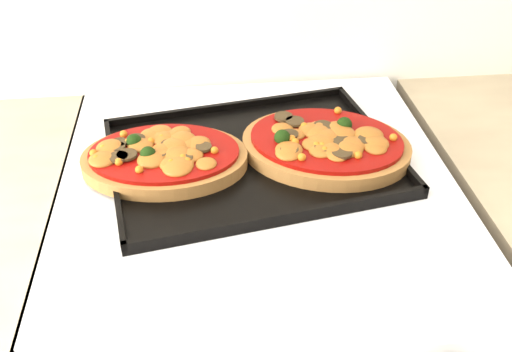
{
  "coord_description": "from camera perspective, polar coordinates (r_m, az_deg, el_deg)",
  "views": [
    {
      "loc": [
        -0.09,
        1.01,
        1.42
      ],
      "look_at": [
        -0.02,
        1.68,
        0.92
      ],
      "focal_mm": 40.0,
      "sensor_mm": 36.0,
      "label": 1
    }
  ],
  "objects": [
    {
      "name": "pizza_left",
      "position": [
        0.86,
        -9.14,
        1.95
      ],
      "size": [
        0.26,
        0.19,
        0.04
      ],
      "primitive_type": null,
      "rotation": [
        0.0,
        0.0,
        -0.06
      ],
      "color": "#9A6235",
      "rests_on": "baking_tray"
    },
    {
      "name": "baking_tray",
      "position": [
        0.88,
        -0.35,
        2.02
      ],
      "size": [
        0.48,
        0.38,
        0.02
      ],
      "primitive_type": "cube",
      "rotation": [
        0.0,
        0.0,
        0.17
      ],
      "color": "black",
      "rests_on": "stove"
    },
    {
      "name": "pizza_right",
      "position": [
        0.89,
        7.0,
        3.28
      ],
      "size": [
        0.31,
        0.27,
        0.04
      ],
      "primitive_type": null,
      "rotation": [
        0.0,
        0.0,
        -0.32
      ],
      "color": "#9A6235",
      "rests_on": "baking_tray"
    }
  ]
}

